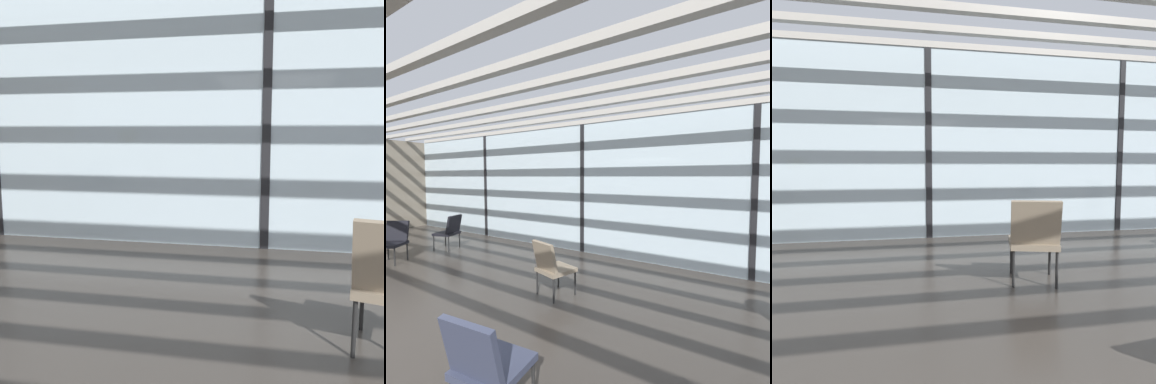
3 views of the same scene
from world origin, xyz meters
TOP-DOWN VIEW (x-y plane):
  - glass_curtain_wall at (0.00, 5.20)m, footprint 14.00×0.08m
  - window_mullion_1 at (0.00, 5.20)m, footprint 0.10×0.12m
  - parked_airplane at (-0.40, 10.82)m, footprint 10.84×3.80m

SIDE VIEW (x-z plane):
  - glass_curtain_wall at x=0.00m, z-range 0.00..3.09m
  - window_mullion_1 at x=0.00m, z-range 0.00..3.09m
  - parked_airplane at x=-0.40m, z-range 0.00..3.80m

